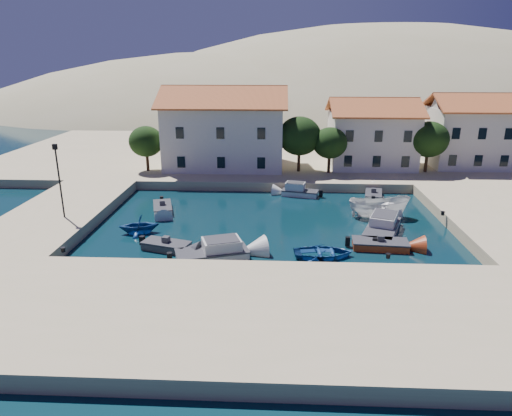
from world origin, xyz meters
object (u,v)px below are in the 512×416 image
Objects in this scene: lamppost at (59,174)px; boat_east at (378,217)px; building_left at (225,126)px; building_right at (469,129)px; cabin_cruiser_south at (212,252)px; rowboat_south at (323,256)px; building_mid at (372,132)px; cabin_cruiser_east at (382,228)px.

lamppost is 27.96m from boat_east.
building_left is at bearing 42.53° from boat_east.
building_right is 1.71× the size of boat_east.
cabin_cruiser_south is at bearing -85.86° from building_left.
building_left reaches higher than lamppost.
boat_east is at bearing 16.58° from cabin_cruiser_south.
boat_east is (5.82, 9.04, 0.00)m from rowboat_south.
building_mid is at bearing -9.93° from boat_east.
building_mid is 31.47m from cabin_cruiser_south.
cabin_cruiser_south is (1.85, -25.59, -5.46)m from building_left.
rowboat_south is (21.42, -4.88, -4.75)m from lamppost.
building_right is at bearing 27.93° from lamppost.
cabin_cruiser_east reaches higher than boat_east.
building_mid is 1.69× the size of lamppost.
cabin_cruiser_south is 0.90× the size of cabin_cruiser_east.
lamppost is 1.44× the size of rowboat_south.
building_mid is at bearing 13.34° from cabin_cruiser_east.
building_right is 33.99m from rowboat_south.
building_left is 2.62× the size of cabin_cruiser_south.
lamppost is (-11.50, -20.00, -1.18)m from building_left.
cabin_cruiser_east reaches higher than rowboat_south.
building_left is 23.10m from lamppost.
rowboat_south is (-20.08, -26.88, -5.47)m from building_right.
boat_east is (13.89, 9.75, -0.48)m from cabin_cruiser_south.
building_mid is at bearing 3.18° from building_left.
building_left is 2.66× the size of boat_east.
building_right is at bearing -13.05° from cabin_cruiser_east.
boat_east is at bearing -45.17° from building_left.
cabin_cruiser_south reaches higher than rowboat_south.
cabin_cruiser_south is at bearing -22.71° from lamppost.
building_right is 1.68× the size of cabin_cruiser_south.
building_mid is 1.69× the size of cabin_cruiser_east.
cabin_cruiser_south and cabin_cruiser_east have the same top height.
building_left reaches higher than rowboat_south.
building_left is at bearing 60.10° from lamppost.
building_left is at bearing 75.65° from cabin_cruiser_south.
rowboat_south is 7.24m from cabin_cruiser_east.
lamppost is 22.48m from rowboat_south.
rowboat_south is at bearing -13.46° from cabin_cruiser_south.
building_mid is 12.04m from building_right.
building_right reaches higher than cabin_cruiser_east.
building_right reaches higher than cabin_cruiser_south.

